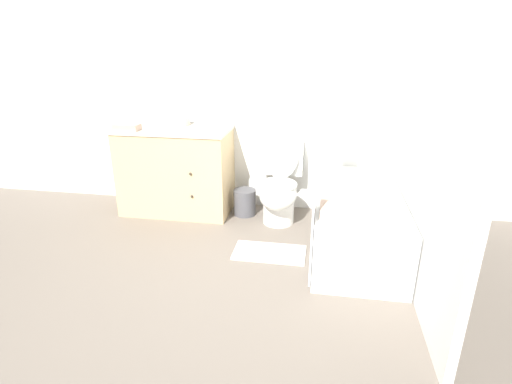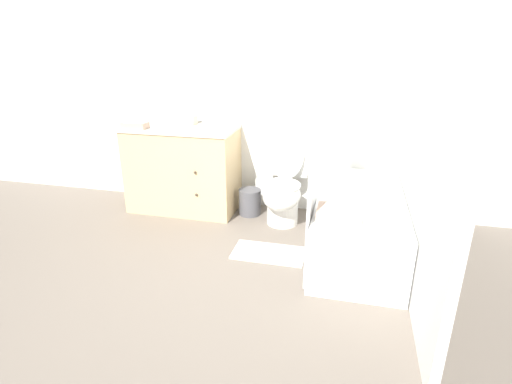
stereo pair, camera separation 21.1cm
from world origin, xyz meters
name	(u,v)px [view 2 (the right image)]	position (x,y,z in m)	size (l,w,h in m)	color
ground_plane	(207,301)	(0.00, 0.00, 0.00)	(14.00, 14.00, 0.00)	#6B6056
wall_back	(264,84)	(-0.01, 1.75, 1.25)	(8.00, 0.06, 2.50)	silver
wall_right	(427,103)	(1.35, 0.86, 1.25)	(0.05, 2.73, 2.50)	silver
vanity_cabinet	(183,168)	(-0.77, 1.46, 0.44)	(1.10, 0.57, 0.86)	tan
sink_faucet	(188,120)	(-0.77, 1.65, 0.90)	(0.14, 0.12, 0.12)	silver
toilet	(284,187)	(0.28, 1.38, 0.35)	(0.40, 0.68, 0.88)	white
bathtub	(358,223)	(0.97, 0.97, 0.24)	(0.68, 1.51, 0.48)	white
shower_curtain	(315,150)	(0.62, 0.58, 0.94)	(0.01, 0.59, 1.87)	white
wastebasket	(250,202)	(-0.08, 1.47, 0.13)	(0.22, 0.22, 0.26)	#4C4C51
tissue_box	(190,120)	(-0.73, 1.59, 0.91)	(0.12, 0.14, 0.11)	beige
soap_dispenser	(226,122)	(-0.31, 1.47, 0.93)	(0.06, 0.06, 0.16)	silver
hand_towel_folded	(135,125)	(-1.16, 1.29, 0.89)	(0.24, 0.13, 0.06)	tan
bath_towel_folded	(339,213)	(0.82, 0.51, 0.52)	(0.31, 0.23, 0.07)	tan
bath_mat	(269,253)	(0.28, 0.72, 0.01)	(0.59, 0.32, 0.02)	silver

